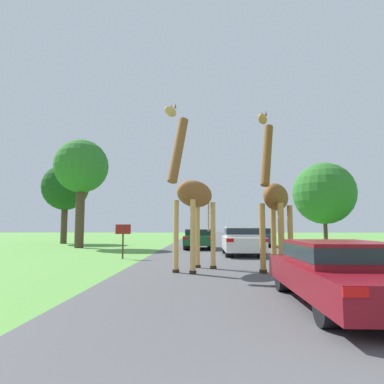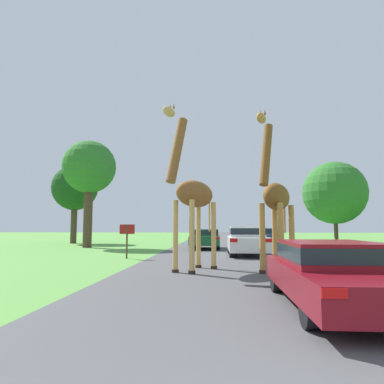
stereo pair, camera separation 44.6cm
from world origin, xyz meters
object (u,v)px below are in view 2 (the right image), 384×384
giraffe_near_road (193,195)px  sign_post (127,235)px  car_lead_maroon (330,271)px  giraffe_companion (276,200)px  car_queue_right (266,237)px  car_far_ahead (205,238)px  tree_mid_field (335,193)px  tree_centre_back (89,168)px  car_queue_left (247,240)px  tree_far_right (75,188)px

giraffe_near_road → sign_post: bearing=-24.2°
sign_post → car_lead_maroon: bearing=-55.3°
giraffe_companion → car_queue_right: bearing=-71.5°
car_far_ahead → car_queue_right: bearing=37.1°
giraffe_companion → tree_mid_field: (8.96, 21.04, 2.22)m
car_lead_maroon → tree_mid_field: bearing=71.2°
tree_centre_back → sign_post: size_ratio=4.85×
tree_centre_back → car_queue_right: bearing=11.2°
tree_mid_field → car_queue_right: bearing=-138.4°
car_lead_maroon → car_queue_right: (1.51, 19.41, 0.06)m
car_far_ahead → tree_centre_back: (-8.30, 0.80, 4.89)m
tree_centre_back → sign_post: bearing=-57.9°
car_queue_left → car_far_ahead: size_ratio=0.99×
car_queue_right → tree_mid_field: 10.52m
car_queue_right → tree_mid_field: (7.32, 6.49, 3.86)m
giraffe_companion → car_lead_maroon: (0.14, -4.86, -1.70)m
car_lead_maroon → car_queue_right: bearing=85.6°
car_lead_maroon → tree_far_right: size_ratio=0.69×
car_lead_maroon → car_queue_left: bearing=92.9°
giraffe_companion → tree_far_right: tree_far_right is taller
car_queue_left → tree_far_right: tree_far_right is taller
car_queue_right → tree_far_right: tree_far_right is taller
giraffe_near_road → car_lead_maroon: size_ratio=1.12×
car_far_ahead → sign_post: size_ratio=2.59×
car_lead_maroon → car_far_ahead: car_far_ahead is taller
giraffe_companion → tree_centre_back: tree_centre_back is taller
giraffe_companion → tree_far_right: 22.97m
car_far_ahead → car_lead_maroon: bearing=-79.8°
giraffe_companion → tree_centre_back: bearing=-22.5°
giraffe_near_road → tree_mid_field: bearing=-92.1°
giraffe_companion → tree_centre_back: (-11.04, 12.03, 3.25)m
giraffe_companion → giraffe_near_road: bearing=25.0°
giraffe_near_road → car_queue_left: bearing=-83.4°
car_queue_left → car_queue_right: bearing=75.9°
giraffe_near_road → tree_far_right: size_ratio=0.77×
car_queue_left → sign_post: bearing=-159.8°
car_queue_left → car_far_ahead: 5.48m
car_lead_maroon → tree_mid_field: size_ratio=0.63×
car_queue_right → sign_post: sign_post is taller
sign_post → car_far_ahead: bearing=64.4°
car_far_ahead → tree_far_right: (-11.72, 6.44, 4.12)m
giraffe_near_road → sign_post: size_ratio=3.40×
giraffe_near_road → car_queue_right: 15.32m
tree_far_right → tree_mid_field: tree_mid_field is taller
car_far_ahead → tree_mid_field: tree_mid_field is taller
car_queue_left → tree_mid_field: size_ratio=0.54×
car_queue_left → giraffe_near_road: bearing=-110.4°
tree_mid_field → giraffe_companion: bearing=-113.1°
car_lead_maroon → car_queue_left: 11.14m
tree_far_right → car_queue_right: bearing=-11.0°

